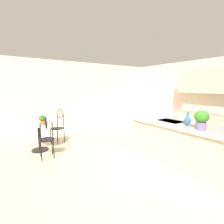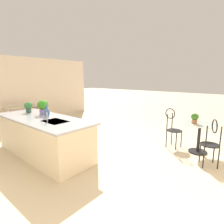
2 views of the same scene
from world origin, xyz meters
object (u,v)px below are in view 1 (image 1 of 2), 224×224
(potted_plant_counter_near, at_px, (202,119))
(bistro_table, at_px, (39,135))
(chair_near_window, at_px, (46,136))
(potted_plant_on_table, at_px, (42,119))
(chair_by_island, at_px, (58,124))
(vase_on_counter, at_px, (187,120))

(potted_plant_counter_near, bearing_deg, bistro_table, -143.23)
(chair_near_window, xyz_separation_m, potted_plant_on_table, (-0.55, 0.04, 0.31))
(potted_plant_on_table, distance_m, potted_plant_counter_near, 3.76)
(bistro_table, distance_m, potted_plant_counter_near, 3.95)
(chair_by_island, bearing_deg, chair_near_window, -29.59)
(bistro_table, distance_m, potted_plant_on_table, 0.46)
(potted_plant_counter_near, bearing_deg, chair_by_island, -154.33)
(bistro_table, distance_m, vase_on_counter, 3.73)
(chair_near_window, bearing_deg, bistro_table, -176.16)
(chair_by_island, xyz_separation_m, potted_plant_on_table, (0.51, -0.56, 0.31))
(bistro_table, bearing_deg, chair_by_island, 121.58)
(potted_plant_counter_near, bearing_deg, vase_on_counter, 163.24)
(chair_near_window, height_order, vase_on_counter, vase_on_counter)
(bistro_table, relative_size, potted_plant_counter_near, 2.16)
(bistro_table, xyz_separation_m, potted_plant_on_table, (0.11, 0.09, 0.44))
(bistro_table, bearing_deg, chair_near_window, 3.84)
(chair_by_island, height_order, potted_plant_on_table, chair_by_island)
(bistro_table, bearing_deg, potted_plant_counter_near, 36.77)
(chair_near_window, height_order, chair_by_island, same)
(potted_plant_on_table, xyz_separation_m, vase_on_counter, (2.66, 2.35, 0.15))
(chair_near_window, bearing_deg, chair_by_island, 150.41)
(vase_on_counter, bearing_deg, chair_near_window, -131.42)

